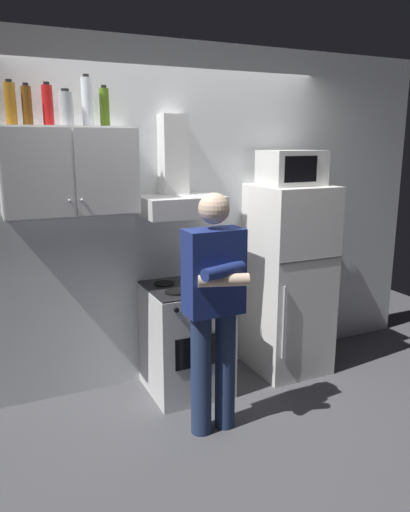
{
  "coord_description": "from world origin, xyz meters",
  "views": [
    {
      "loc": [
        -1.43,
        -3.1,
        1.95
      ],
      "look_at": [
        0.0,
        0.0,
        1.15
      ],
      "focal_mm": 34.37,
      "sensor_mm": 36.0,
      "label": 1
    }
  ],
  "objects_px": {
    "person_standing": "(214,306)",
    "bottle_vodka_clear": "(87,102)",
    "stove_oven": "(186,338)",
    "bottle_olive_oil": "(104,107)",
    "bottle_soda_red": "(48,105)",
    "microwave": "(292,168)",
    "refrigerator": "(289,280)",
    "upper_cabinet": "(69,171)",
    "bottle_liquor_amber": "(10,104)",
    "range_hood": "(178,189)",
    "bottle_canister_steel": "(66,108)",
    "cooking_pot": "(207,279)",
    "bottle_beer_brown": "(27,105)"
  },
  "relations": [
    {
      "from": "cooking_pot",
      "to": "bottle_soda_red",
      "type": "bearing_deg",
      "value": 165.85
    },
    {
      "from": "microwave",
      "to": "bottle_olive_oil",
      "type": "height_order",
      "value": "bottle_olive_oil"
    },
    {
      "from": "microwave",
      "to": "person_standing",
      "type": "distance_m",
      "value": 1.45
    },
    {
      "from": "refrigerator",
      "to": "cooking_pot",
      "type": "xyz_separation_m",
      "value": [
        -0.82,
        -0.12,
        0.13
      ]
    },
    {
      "from": "person_standing",
      "to": "bottle_beer_brown",
      "type": "height_order",
      "value": "bottle_beer_brown"
    },
    {
      "from": "stove_oven",
      "to": "bottle_soda_red",
      "type": "height_order",
      "value": "bottle_soda_red"
    },
    {
      "from": "stove_oven",
      "to": "bottle_olive_oil",
      "type": "xyz_separation_m",
      "value": [
        -0.53,
        0.16,
        1.75
      ]
    },
    {
      "from": "refrigerator",
      "to": "bottle_soda_red",
      "type": "relative_size",
      "value": 5.77
    },
    {
      "from": "bottle_soda_red",
      "to": "bottle_beer_brown",
      "type": "height_order",
      "value": "bottle_soda_red"
    },
    {
      "from": "bottle_vodka_clear",
      "to": "bottle_soda_red",
      "type": "height_order",
      "value": "bottle_vodka_clear"
    },
    {
      "from": "bottle_olive_oil",
      "to": "bottle_canister_steel",
      "type": "distance_m",
      "value": 0.28
    },
    {
      "from": "stove_oven",
      "to": "bottle_vodka_clear",
      "type": "relative_size",
      "value": 2.6
    },
    {
      "from": "refrigerator",
      "to": "bottle_vodka_clear",
      "type": "xyz_separation_m",
      "value": [
        -1.61,
        0.12,
        1.41
      ]
    },
    {
      "from": "cooking_pot",
      "to": "bottle_liquor_amber",
      "type": "bearing_deg",
      "value": 168.34
    },
    {
      "from": "stove_oven",
      "to": "person_standing",
      "type": "height_order",
      "value": "person_standing"
    },
    {
      "from": "stove_oven",
      "to": "bottle_soda_red",
      "type": "distance_m",
      "value": 1.98
    },
    {
      "from": "refrigerator",
      "to": "bottle_olive_oil",
      "type": "xyz_separation_m",
      "value": [
        -1.48,
        0.16,
        1.38
      ]
    },
    {
      "from": "range_hood",
      "to": "bottle_liquor_amber",
      "type": "distance_m",
      "value": 1.28
    },
    {
      "from": "cooking_pot",
      "to": "bottle_canister_steel",
      "type": "relative_size",
      "value": 1.18
    },
    {
      "from": "range_hood",
      "to": "person_standing",
      "type": "relative_size",
      "value": 0.46
    },
    {
      "from": "person_standing",
      "to": "bottle_vodka_clear",
      "type": "relative_size",
      "value": 4.88
    },
    {
      "from": "microwave",
      "to": "refrigerator",
      "type": "bearing_deg",
      "value": -89.1
    },
    {
      "from": "upper_cabinet",
      "to": "bottle_vodka_clear",
      "type": "height_order",
      "value": "bottle_vodka_clear"
    },
    {
      "from": "bottle_soda_red",
      "to": "bottle_canister_steel",
      "type": "relative_size",
      "value": 1.17
    },
    {
      "from": "range_hood",
      "to": "cooking_pot",
      "type": "distance_m",
      "value": 0.72
    },
    {
      "from": "bottle_soda_red",
      "to": "bottle_liquor_amber",
      "type": "height_order",
      "value": "bottle_liquor_amber"
    },
    {
      "from": "refrigerator",
      "to": "bottle_vodka_clear",
      "type": "relative_size",
      "value": 4.76
    },
    {
      "from": "range_hood",
      "to": "bottle_beer_brown",
      "type": "bearing_deg",
      "value": 179.4
    },
    {
      "from": "bottle_olive_oil",
      "to": "bottle_soda_red",
      "type": "height_order",
      "value": "bottle_soda_red"
    },
    {
      "from": "cooking_pot",
      "to": "microwave",
      "type": "bearing_deg",
      "value": 9.57
    },
    {
      "from": "bottle_beer_brown",
      "to": "person_standing",
      "type": "bearing_deg",
      "value": -36.87
    },
    {
      "from": "range_hood",
      "to": "microwave",
      "type": "distance_m",
      "value": 0.97
    },
    {
      "from": "range_hood",
      "to": "bottle_vodka_clear",
      "type": "xyz_separation_m",
      "value": [
        -0.66,
        -0.01,
        0.61
      ]
    },
    {
      "from": "person_standing",
      "to": "microwave",
      "type": "bearing_deg",
      "value": 32.0
    },
    {
      "from": "stove_oven",
      "to": "bottle_liquor_amber",
      "type": "distance_m",
      "value": 2.09
    },
    {
      "from": "bottle_soda_red",
      "to": "bottle_beer_brown",
      "type": "bearing_deg",
      "value": -177.52
    },
    {
      "from": "stove_oven",
      "to": "bottle_olive_oil",
      "type": "relative_size",
      "value": 3.17
    },
    {
      "from": "bottle_olive_oil",
      "to": "bottle_canister_steel",
      "type": "bearing_deg",
      "value": -167.86
    },
    {
      "from": "cooking_pot",
      "to": "bottle_liquor_amber",
      "type": "distance_m",
      "value": 1.8
    },
    {
      "from": "bottle_vodka_clear",
      "to": "bottle_liquor_amber",
      "type": "bearing_deg",
      "value": 177.3
    },
    {
      "from": "stove_oven",
      "to": "person_standing",
      "type": "xyz_separation_m",
      "value": [
        -0.05,
        -0.61,
        0.47
      ]
    },
    {
      "from": "stove_oven",
      "to": "upper_cabinet",
      "type": "bearing_deg",
      "value": 171.1
    },
    {
      "from": "cooking_pot",
      "to": "bottle_canister_steel",
      "type": "distance_m",
      "value": 1.56
    },
    {
      "from": "upper_cabinet",
      "to": "person_standing",
      "type": "distance_m",
      "value": 1.35
    },
    {
      "from": "stove_oven",
      "to": "microwave",
      "type": "distance_m",
      "value": 1.62
    },
    {
      "from": "microwave",
      "to": "bottle_liquor_amber",
      "type": "distance_m",
      "value": 2.14
    },
    {
      "from": "bottle_canister_steel",
      "to": "refrigerator",
      "type": "bearing_deg",
      "value": -3.28
    },
    {
      "from": "stove_oven",
      "to": "cooking_pot",
      "type": "relative_size",
      "value": 3.14
    },
    {
      "from": "bottle_vodka_clear",
      "to": "bottle_soda_red",
      "type": "bearing_deg",
      "value": 174.82
    },
    {
      "from": "person_standing",
      "to": "bottle_olive_oil",
      "type": "bearing_deg",
      "value": 122.07
    }
  ]
}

